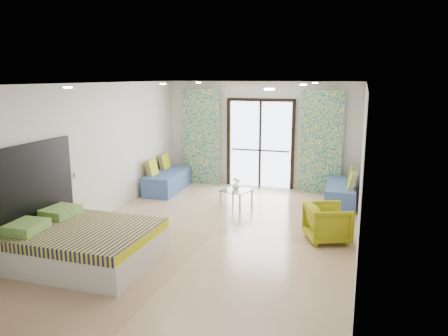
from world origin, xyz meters
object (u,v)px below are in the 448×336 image
(daybed_right, at_px, (341,192))
(coffee_table, at_px, (236,192))
(daybed_left, at_px, (167,180))
(armchair, at_px, (328,221))
(bed, at_px, (85,244))

(daybed_right, bearing_deg, coffee_table, -158.23)
(daybed_left, xyz_separation_m, armchair, (4.11, -2.29, 0.09))
(bed, xyz_separation_m, daybed_right, (3.59, 4.51, -0.04))
(bed, bearing_deg, coffee_table, 68.48)
(daybed_right, bearing_deg, armchair, -94.55)
(daybed_left, distance_m, armchair, 4.71)
(daybed_left, xyz_separation_m, daybed_right, (4.23, 0.16, -0.01))
(bed, height_order, daybed_right, daybed_right)
(daybed_right, bearing_deg, bed, -130.38)
(daybed_right, xyz_separation_m, armchair, (-0.12, -2.45, 0.11))
(coffee_table, bearing_deg, armchair, -35.69)
(bed, height_order, daybed_left, daybed_left)
(armchair, bearing_deg, daybed_right, -26.04)
(bed, distance_m, daybed_right, 5.77)
(bed, height_order, coffee_table, bed)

